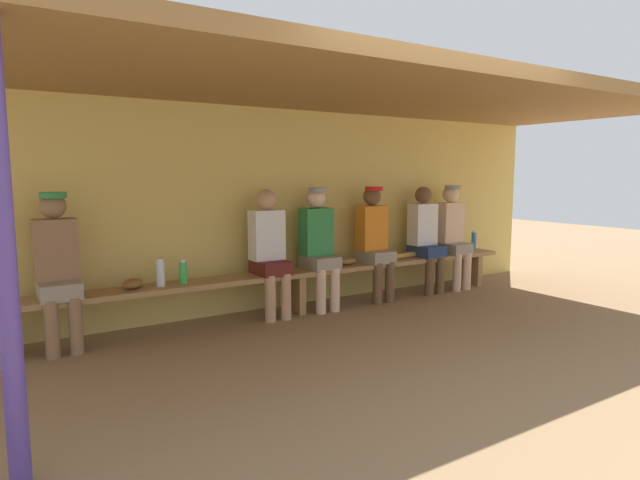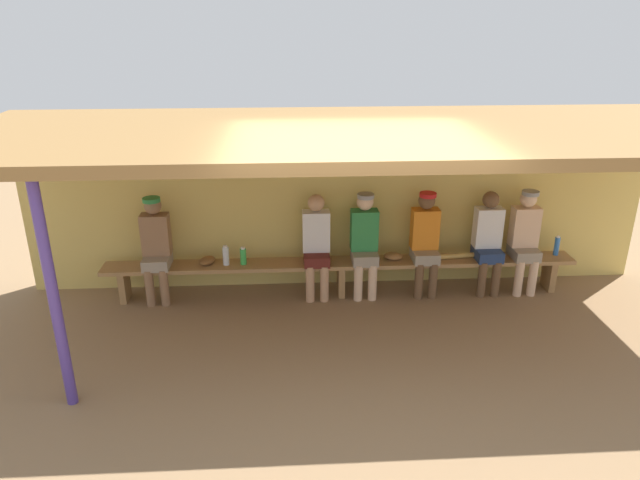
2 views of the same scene
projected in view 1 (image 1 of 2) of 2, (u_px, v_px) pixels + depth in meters
ground_plane at (388, 353)px, 4.48m from camera, size 24.00×24.00×0.00m
back_wall at (276, 209)px, 6.02m from camera, size 8.00×0.20×2.20m
dugout_roof at (342, 88)px, 4.79m from camera, size 8.00×2.80×0.12m
support_post at (5, 262)px, 2.43m from camera, size 0.10×0.10×2.20m
bench at (296, 277)px, 5.73m from camera, size 6.00×0.36×0.46m
player_shirtless_tan at (269, 248)px, 5.52m from camera, size 0.34×0.42×1.34m
player_near_post at (319, 242)px, 5.84m from camera, size 0.34×0.42×1.34m
player_leftmost at (374, 238)px, 6.26m from camera, size 0.34×0.42×1.34m
player_in_white at (425, 235)px, 6.69m from camera, size 0.34×0.42×1.34m
player_in_blue at (453, 231)px, 6.95m from camera, size 0.34×0.42×1.34m
player_rightmost at (57, 264)px, 4.46m from camera, size 0.34×0.42×1.34m
water_bottle_green at (474, 241)px, 7.25m from camera, size 0.06×0.06×0.27m
water_bottle_orange at (160, 273)px, 4.92m from camera, size 0.08×0.08×0.26m
water_bottle_blue at (183, 272)px, 5.04m from camera, size 0.08×0.08×0.23m
baseball_glove_worn at (133, 284)px, 4.83m from camera, size 0.27×0.29×0.09m
baseball_glove_tan at (346, 261)px, 6.09m from camera, size 0.27×0.22×0.09m
baseball_bat at (396, 257)px, 6.46m from camera, size 0.82×0.14×0.07m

